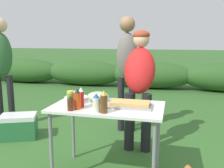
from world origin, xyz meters
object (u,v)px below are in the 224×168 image
Objects in this scene: folding_table at (108,113)px; food_tray at (130,104)px; relish_jar at (71,99)px; standing_person_with_beanie at (2,61)px; mayo_bottle at (96,103)px; ketchup_bottle at (81,98)px; bbq_sauce_bottle at (70,104)px; mixing_bowl at (98,96)px; standing_person_in_gray_fleece at (139,77)px; beer_bottle at (104,102)px; hot_sauce_bottle at (77,99)px; paper_cup_stack at (75,98)px; plate_stack at (76,98)px; cooler_box at (19,126)px; standing_person_in_navy_coat at (127,61)px.

food_tray is at bearing 1.34° from folding_table.
standing_person_with_beanie reaches higher than relish_jar.
mayo_bottle is 0.88× the size of ketchup_bottle.
relish_jar is 0.16m from bbq_sauce_bottle.
standing_person_in_gray_fleece is (0.36, 0.59, 0.13)m from mixing_bowl.
beer_bottle is 1.36× the size of relish_jar.
folding_table is at bearing 36.45° from hot_sauce_bottle.
paper_cup_stack is (-0.56, -0.03, 0.04)m from food_tray.
plate_stack is 1.48× the size of mayo_bottle.
relish_jar reaches higher than bbq_sauce_bottle.
food_tray is 3.07× the size of bbq_sauce_bottle.
standing_person_in_gray_fleece is at bearing -41.46° from standing_person_with_beanie.
mayo_bottle is at bearing -67.70° from standing_person_with_beanie.
bbq_sauce_bottle is (0.11, -0.41, 0.05)m from plate_stack.
standing_person_with_beanie is (-1.80, 0.85, 0.27)m from mixing_bowl.
paper_cup_stack is (-0.34, -0.02, 0.14)m from folding_table.
standing_person_in_gray_fleece is at bearing 91.07° from food_tray.
mixing_bowl reaches higher than food_tray.
mayo_bottle is at bearing 125.84° from cooler_box.
beer_bottle reaches higher than plate_stack.
mixing_bowl is 1.17m from standing_person_in_navy_coat.
mayo_bottle is 1.23× the size of bbq_sauce_bottle.
hot_sauce_bottle is at bearing -37.81° from relish_jar.
ketchup_bottle reaches higher than folding_table.
mayo_bottle is at bearing -99.82° from folding_table.
beer_bottle is 0.28m from hot_sauce_bottle.
folding_table is at bearing 40.26° from bbq_sauce_bottle.
mayo_bottle is (-0.27, -0.24, 0.06)m from food_tray.
standing_person_in_navy_coat is (0.19, 1.39, 0.23)m from ketchup_bottle.
bbq_sauce_bottle is 1.11m from standing_person_in_gray_fleece.
relish_jar reaches higher than food_tray.
folding_table is 0.35m from hot_sauce_bottle.
beer_bottle reaches higher than relish_jar.
hot_sauce_bottle reaches higher than mixing_bowl.
ketchup_bottle is at bearing 84.04° from hot_sauce_bottle.
ketchup_bottle is (0.10, -0.08, 0.03)m from paper_cup_stack.
standing_person_in_navy_coat is (0.19, 1.47, 0.23)m from hot_sauce_bottle.
standing_person_with_beanie is (-1.95, 1.00, 0.40)m from folding_table.
hot_sauce_bottle is 0.13× the size of standing_person_in_gray_fleece.
hot_sauce_bottle is at bearing -95.96° from ketchup_bottle.
folding_table is 2.23m from standing_person_with_beanie.
standing_person_in_navy_coat reaches higher than ketchup_bottle.
hot_sauce_bottle is 1.30× the size of relish_jar.
beer_bottle is at bearing -66.83° from standing_person_with_beanie.
hot_sauce_bottle reaches higher than ketchup_bottle.
ketchup_bottle is (-0.27, 0.14, -0.01)m from beer_bottle.
standing_person_with_beanie is (-1.91, 1.24, 0.24)m from mayo_bottle.
beer_bottle is at bearing -26.92° from ketchup_bottle.
cooler_box is (-1.68, -0.11, -0.75)m from standing_person_in_gray_fleece.
mixing_bowl is 0.33m from relish_jar.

